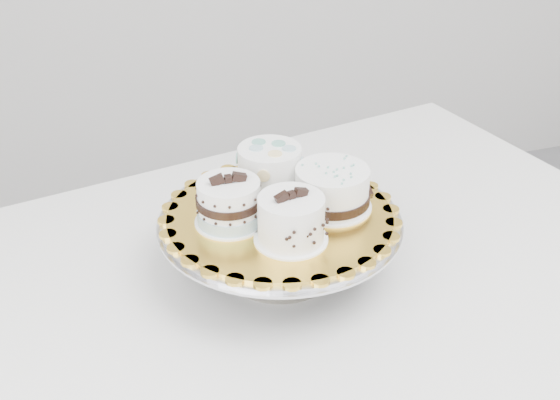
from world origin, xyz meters
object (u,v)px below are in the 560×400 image
object	(u,v)px
cake_banded	(229,204)
cake_stand	(280,234)
cake_board	(280,215)
cake_ribbon	(333,189)
cake_dots	(270,169)
cake_swirl	(291,220)
table	(281,319)

from	to	relation	value
cake_banded	cake_stand	bearing A→B (deg)	0.97
cake_board	cake_banded	xyz separation A→B (m)	(-0.08, 0.00, 0.03)
cake_board	cake_ribbon	bearing A→B (deg)	-2.79
cake_board	cake_ribbon	world-z (taller)	cake_ribbon
cake_dots	cake_swirl	bearing A→B (deg)	-78.00
cake_stand	cake_dots	size ratio (longest dim) A/B	2.96
table	cake_banded	world-z (taller)	cake_banded
cake_board	cake_dots	world-z (taller)	cake_dots
cake_swirl	cake_stand	bearing A→B (deg)	74.18
cake_stand	cake_banded	size ratio (longest dim) A/B	3.57
cake_stand	cake_banded	distance (m)	0.10
cake_stand	cake_board	world-z (taller)	cake_board
cake_banded	cake_ribbon	bearing A→B (deg)	-0.07
table	cake_swirl	world-z (taller)	cake_swirl
table	cake_board	size ratio (longest dim) A/B	4.33
cake_board	cake_swirl	world-z (taller)	cake_swirl
cake_stand	cake_ribbon	size ratio (longest dim) A/B	2.85
cake_dots	cake_ribbon	world-z (taller)	cake_dots
cake_board	cake_swirl	size ratio (longest dim) A/B	3.13
cake_swirl	cake_ribbon	xyz separation A→B (m)	(0.09, 0.07, -0.00)
cake_swirl	cake_ribbon	distance (m)	0.11
cake_stand	cake_board	size ratio (longest dim) A/B	1.09
cake_banded	cake_ribbon	size ratio (longest dim) A/B	0.80
cake_ribbon	cake_board	bearing A→B (deg)	-179.88
cake_banded	cake_dots	xyz separation A→B (m)	(0.08, 0.07, 0.01)
cake_swirl	cake_dots	bearing A→B (deg)	74.07
cake_stand	cake_banded	xyz separation A→B (m)	(-0.08, 0.00, 0.07)
cake_board	cake_dots	distance (m)	0.08
cake_dots	cake_ribbon	size ratio (longest dim) A/B	0.96
cake_board	cake_banded	distance (m)	0.08
table	cake_dots	xyz separation A→B (m)	(0.02, 0.11, 0.21)
cake_swirl	cake_banded	world-z (taller)	same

